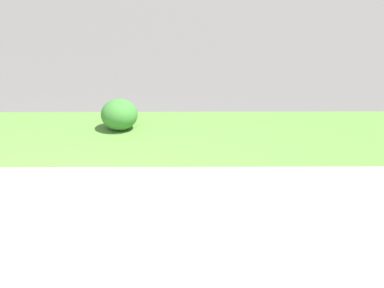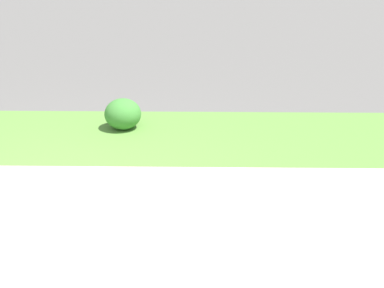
% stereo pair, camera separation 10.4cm
% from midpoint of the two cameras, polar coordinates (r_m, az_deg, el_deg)
% --- Properties ---
extents(ground_plane, '(120.00, 120.00, 0.00)m').
position_cam_midpoint_polar(ground_plane, '(4.15, -16.15, -9.25)').
color(ground_plane, '#5B5956').
extents(sidewalk_pavement, '(18.00, 2.47, 0.01)m').
position_cam_midpoint_polar(sidewalk_pavement, '(4.14, -16.15, -9.19)').
color(sidewalk_pavement, '#BCB7AD').
rests_on(sidewalk_pavement, ground).
extents(grass_verge, '(18.00, 1.74, 0.01)m').
position_cam_midpoint_polar(grass_verge, '(5.99, -10.58, 0.92)').
color(grass_verge, '#568438').
rests_on(grass_verge, ground).
extents(shrub_bush_far_verge, '(0.41, 0.41, 0.35)m').
position_cam_midpoint_polar(shrub_bush_far_verge, '(6.10, -6.90, 3.19)').
color(shrub_bush_far_verge, '#3D7F33').
rests_on(shrub_bush_far_verge, ground).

